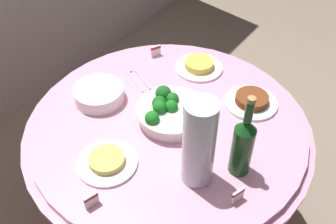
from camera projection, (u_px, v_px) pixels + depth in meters
ground_plane at (168, 220)px, 2.07m from camera, size 6.00×6.00×0.00m
buffet_table at (168, 177)px, 1.81m from camera, size 1.16×1.16×0.74m
broccoli_bowl at (170, 112)px, 1.55m from camera, size 0.28×0.28×0.11m
plate_stack at (99, 94)px, 1.64m from camera, size 0.21×0.21×0.06m
wine_bottle at (243, 145)px, 1.30m from camera, size 0.07×0.07×0.34m
decorative_fruit_vase at (199, 147)px, 1.26m from camera, size 0.11×0.11×0.34m
serving_tongs at (138, 80)px, 1.75m from camera, size 0.11×0.16×0.01m
food_plate_noodles at (107, 161)px, 1.40m from camera, size 0.22×0.22×0.04m
food_plate_fried_egg at (199, 66)px, 1.81m from camera, size 0.22×0.22×0.04m
food_plate_stir_fry at (251, 101)px, 1.63m from camera, size 0.22×0.22×0.04m
label_placard_front at (156, 50)px, 1.87m from camera, size 0.05×0.03×0.05m
label_placard_mid at (238, 195)px, 1.27m from camera, size 0.05×0.02×0.05m
label_placard_rear at (91, 200)px, 1.26m from camera, size 0.05×0.02×0.05m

